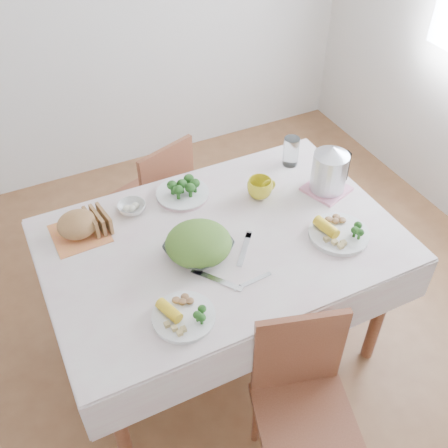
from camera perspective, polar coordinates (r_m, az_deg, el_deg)
name	(u,v)px	position (r m, az deg, el deg)	size (l,w,h in m)	color
floor	(222,342)	(2.83, -0.19, -12.76)	(3.60, 3.60, 0.00)	brown
dining_table	(222,296)	(2.53, -0.21, -7.89)	(1.40, 0.90, 0.75)	brown
tablecloth	(222,239)	(2.25, -0.23, -1.66)	(1.50, 1.00, 0.01)	beige
chair_near	(307,412)	(2.12, 9.05, -19.59)	(0.37, 0.37, 0.83)	brown
chair_far	(150,188)	(3.01, -8.03, 3.86)	(0.37, 0.37, 0.82)	brown
salad_bowl	(199,249)	(2.16, -2.76, -2.73)	(0.26, 0.26, 0.06)	white
dinner_plate_left	(184,317)	(1.96, -4.40, -10.03)	(0.24, 0.24, 0.02)	white
dinner_plate_right	(339,234)	(2.30, 12.38, -1.07)	(0.26, 0.26, 0.02)	white
broccoli_plate	(183,194)	(2.46, -4.53, 3.26)	(0.25, 0.25, 0.02)	beige
napkin	(80,233)	(2.35, -15.42, -1.00)	(0.23, 0.23, 0.00)	#E68246
bread_loaf	(77,224)	(2.31, -15.66, 0.01)	(0.17, 0.16, 0.10)	olive
fruit_bowl	(132,208)	(2.40, -10.00, 1.76)	(0.13, 0.13, 0.04)	white
yellow_mug	(260,188)	(2.44, 3.92, 3.90)	(0.12, 0.12, 0.09)	yellow
glass_tumbler	(291,153)	(2.65, 7.28, 7.69)	(0.08, 0.08, 0.15)	white
pink_tray	(326,189)	(2.54, 11.07, 3.77)	(0.18, 0.18, 0.01)	pink
electric_kettle	(329,170)	(2.47, 11.41, 5.82)	(0.16, 0.16, 0.23)	#B2B5BA
fork_left	(218,280)	(2.08, -0.66, -6.15)	(0.02, 0.21, 0.00)	silver
fork_right	(244,249)	(2.20, 2.23, -2.76)	(0.02, 0.20, 0.00)	silver
knife	(253,281)	(2.08, 3.21, -6.19)	(0.02, 0.16, 0.00)	silver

